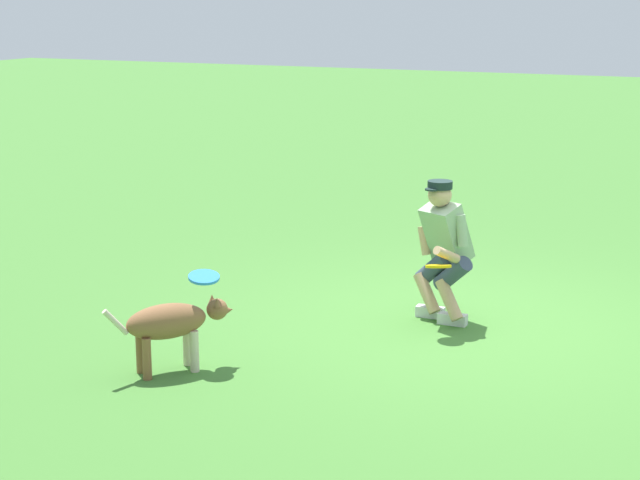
# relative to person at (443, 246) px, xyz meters

# --- Properties ---
(ground_plane) EXTENTS (60.00, 60.00, 0.00)m
(ground_plane) POSITION_rel_person_xyz_m (-0.16, 0.05, -0.70)
(ground_plane) COLOR #427A32
(person) EXTENTS (0.64, 0.70, 1.29)m
(person) POSITION_rel_person_xyz_m (0.00, 0.00, 0.00)
(person) COLOR silver
(person) RESTS_ON ground_plane
(dog) EXTENTS (0.71, 0.87, 0.58)m
(dog) POSITION_rel_person_xyz_m (1.50, 2.12, -0.30)
(dog) COLOR brown
(dog) RESTS_ON ground_plane
(frisbee_flying) EXTENTS (0.35, 0.35, 0.07)m
(frisbee_flying) POSITION_rel_person_xyz_m (1.33, 1.91, 0.03)
(frisbee_flying) COLOR #2D84E7
(frisbee_held) EXTENTS (0.29, 0.29, 0.08)m
(frisbee_held) POSITION_rel_person_xyz_m (-0.08, 0.38, -0.09)
(frisbee_held) COLOR yellow
(frisbee_held) RESTS_ON person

